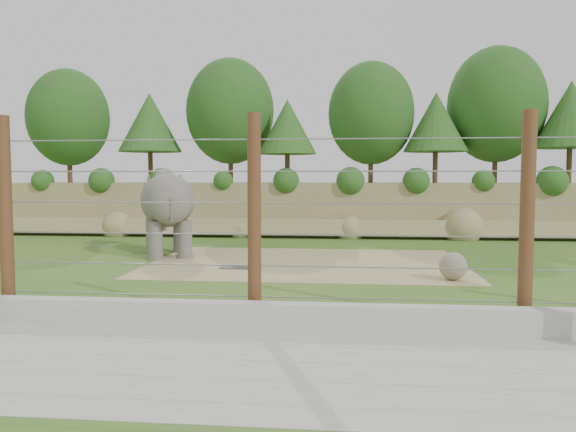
{
  "coord_description": "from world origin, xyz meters",
  "views": [
    {
      "loc": [
        1.68,
        -15.01,
        2.8
      ],
      "look_at": [
        0.0,
        2.0,
        1.6
      ],
      "focal_mm": 35.0,
      "sensor_mm": 36.0,
      "label": 1
    }
  ],
  "objects": [
    {
      "name": "elephant",
      "position": [
        -4.49,
        4.23,
        1.52
      ],
      "size": [
        2.9,
        4.1,
        3.05
      ],
      "primitive_type": null,
      "rotation": [
        0.0,
        0.0,
        0.38
      ],
      "color": "#56504D",
      "rests_on": "ground"
    },
    {
      "name": "retaining_wall",
      "position": [
        0.0,
        -5.0,
        0.25
      ],
      "size": [
        26.0,
        0.35,
        0.5
      ],
      "primitive_type": "cube",
      "color": "#A09D94",
      "rests_on": "ground"
    },
    {
      "name": "drain_grate",
      "position": [
        -1.53,
        1.72,
        0.04
      ],
      "size": [
        1.0,
        0.6,
        0.03
      ],
      "primitive_type": "cube",
      "color": "#262628",
      "rests_on": "dirt_patch"
    },
    {
      "name": "barrier_fence",
      "position": [
        0.0,
        -4.5,
        2.0
      ],
      "size": [
        20.26,
        0.26,
        4.0
      ],
      "color": "#4E2B19",
      "rests_on": "ground"
    },
    {
      "name": "back_embankment",
      "position": [
        0.59,
        12.68,
        3.97
      ],
      "size": [
        30.0,
        5.52,
        8.77
      ],
      "color": "#93885E",
      "rests_on": "ground"
    },
    {
      "name": "stone_ball",
      "position": [
        4.63,
        0.31,
        0.39
      ],
      "size": [
        0.75,
        0.75,
        0.75
      ],
      "primitive_type": "sphere",
      "color": "gray",
      "rests_on": "dirt_patch"
    },
    {
      "name": "dirt_patch",
      "position": [
        0.5,
        3.0,
        0.01
      ],
      "size": [
        10.0,
        7.0,
        0.02
      ],
      "primitive_type": "cube",
      "color": "#9C8C60",
      "rests_on": "ground"
    },
    {
      "name": "ground",
      "position": [
        0.0,
        0.0,
        0.0
      ],
      "size": [
        90.0,
        90.0,
        0.0
      ],
      "primitive_type": "plane",
      "color": "#2C6519",
      "rests_on": "ground"
    },
    {
      "name": "walkway",
      "position": [
        0.0,
        -7.0,
        0.01
      ],
      "size": [
        26.0,
        4.0,
        0.01
      ],
      "primitive_type": "cube",
      "color": "#A09D94",
      "rests_on": "ground"
    }
  ]
}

